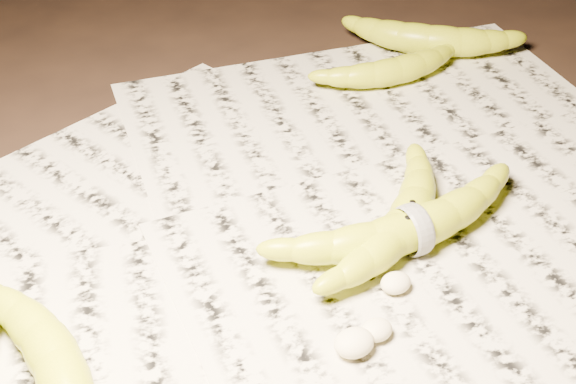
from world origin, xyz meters
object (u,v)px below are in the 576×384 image
banana_upper_a (397,68)px  banana_upper_b (430,38)px  banana_left_b (58,364)px  banana_center (406,219)px  banana_taped (413,227)px

banana_upper_a → banana_upper_b: banana_upper_b is taller
banana_left_b → banana_upper_b: (0.59, 0.31, 0.00)m
banana_center → banana_upper_a: bearing=22.6°
banana_center → banana_upper_b: 0.39m
banana_upper_a → banana_taped: bearing=-117.3°
banana_upper_a → banana_upper_b: (0.08, 0.04, 0.00)m
banana_upper_a → banana_upper_b: 0.09m
banana_left_b → banana_upper_a: size_ratio=1.18×
banana_center → banana_taped: banana_taped is taller
banana_upper_b → banana_center: bearing=-88.4°
banana_center → banana_upper_a: banana_center is taller
banana_left_b → banana_upper_a: 0.57m
banana_left_b → banana_upper_b: bearing=-62.9°
banana_center → banana_upper_a: (0.17, 0.25, -0.00)m
banana_upper_b → banana_left_b: bearing=-110.1°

